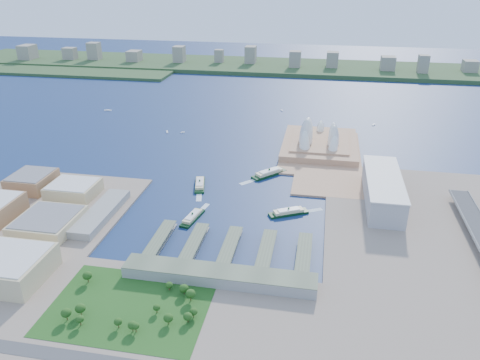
% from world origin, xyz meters
% --- Properties ---
extents(ground, '(3000.00, 3000.00, 0.00)m').
position_xyz_m(ground, '(0.00, 0.00, 0.00)').
color(ground, '#10274E').
rests_on(ground, ground).
extents(west_land, '(220.00, 390.00, 3.00)m').
position_xyz_m(west_land, '(-250.00, -105.00, 1.50)').
color(west_land, gray).
rests_on(west_land, ground).
extents(south_land, '(720.00, 180.00, 3.00)m').
position_xyz_m(south_land, '(0.00, -210.00, 1.50)').
color(south_land, gray).
rests_on(south_land, ground).
extents(east_land, '(240.00, 500.00, 3.00)m').
position_xyz_m(east_land, '(240.00, -50.00, 1.50)').
color(east_land, gray).
rests_on(east_land, ground).
extents(peninsula, '(135.00, 220.00, 3.00)m').
position_xyz_m(peninsula, '(107.50, 260.00, 1.50)').
color(peninsula, tan).
rests_on(peninsula, ground).
extents(far_shore, '(2200.00, 260.00, 12.00)m').
position_xyz_m(far_shore, '(0.00, 980.00, 6.00)').
color(far_shore, '#2D4926').
rests_on(far_shore, ground).
extents(opera_house, '(134.00, 180.00, 58.00)m').
position_xyz_m(opera_house, '(105.00, 280.00, 32.00)').
color(opera_house, white).
rests_on(opera_house, peninsula).
extents(toaster_building, '(45.00, 155.00, 35.00)m').
position_xyz_m(toaster_building, '(195.00, 80.00, 20.50)').
color(toaster_building, '#98989E').
rests_on(toaster_building, east_land).
extents(west_buildings, '(200.00, 280.00, 27.00)m').
position_xyz_m(west_buildings, '(-250.00, -70.00, 16.50)').
color(west_buildings, '#99704C').
rests_on(west_buildings, west_land).
extents(ferry_wharves, '(184.00, 90.00, 9.30)m').
position_xyz_m(ferry_wharves, '(14.00, -75.00, 4.65)').
color(ferry_wharves, '#525E47').
rests_on(ferry_wharves, ground).
extents(terminal_building, '(200.00, 28.00, 12.00)m').
position_xyz_m(terminal_building, '(15.00, -135.00, 9.00)').
color(terminal_building, gray).
rests_on(terminal_building, south_land).
extents(park, '(150.00, 110.00, 16.00)m').
position_xyz_m(park, '(-60.00, -190.00, 11.00)').
color(park, '#194714').
rests_on(park, south_land).
extents(far_skyline, '(1900.00, 140.00, 55.00)m').
position_xyz_m(far_skyline, '(0.00, 960.00, 39.50)').
color(far_skyline, gray).
rests_on(far_skyline, far_shore).
extents(ferry_a, '(25.53, 55.50, 10.17)m').
position_xyz_m(ferry_a, '(-65.13, 87.66, 5.09)').
color(ferry_a, black).
rests_on(ferry_a, ground).
extents(ferry_b, '(52.69, 55.29, 11.52)m').
position_xyz_m(ferry_b, '(31.26, 145.73, 5.76)').
color(ferry_b, black).
rests_on(ferry_b, ground).
extents(ferry_c, '(21.89, 51.59, 9.47)m').
position_xyz_m(ferry_c, '(-48.45, -10.95, 4.74)').
color(ferry_c, black).
rests_on(ferry_c, ground).
extents(ferry_d, '(53.07, 36.70, 10.01)m').
position_xyz_m(ferry_d, '(72.17, 24.94, 5.00)').
color(ferry_d, black).
rests_on(ferry_d, ground).
extents(boat_a, '(7.86, 13.48, 2.54)m').
position_xyz_m(boat_a, '(-192.16, 314.41, 1.27)').
color(boat_a, white).
rests_on(boat_a, ground).
extents(boat_b, '(8.33, 7.92, 2.30)m').
position_xyz_m(boat_b, '(-161.43, 317.14, 1.15)').
color(boat_b, white).
rests_on(boat_b, ground).
extents(boat_c, '(8.34, 12.16, 2.67)m').
position_xyz_m(boat_c, '(210.87, 435.08, 1.33)').
color(boat_c, white).
rests_on(boat_c, ground).
extents(boat_d, '(17.22, 5.28, 2.86)m').
position_xyz_m(boat_d, '(-372.39, 433.96, 1.43)').
color(boat_d, white).
rests_on(boat_d, ground).
extents(boat_e, '(6.50, 11.10, 2.60)m').
position_xyz_m(boat_e, '(14.18, 504.97, 1.30)').
color(boat_e, white).
rests_on(boat_e, ground).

